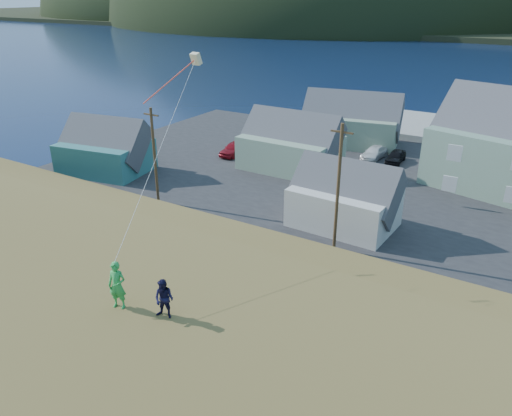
# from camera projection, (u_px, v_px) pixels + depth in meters

# --- Properties ---
(ground) EXTENTS (900.00, 900.00, 0.00)m
(ground) POSITION_uv_depth(u_px,v_px,m) (343.00, 264.00, 34.90)
(ground) COLOR #0A1638
(ground) RESTS_ON ground
(grass_strip) EXTENTS (110.00, 8.00, 0.10)m
(grass_strip) POSITION_uv_depth(u_px,v_px,m) (331.00, 277.00, 33.32)
(grass_strip) COLOR #4C3D19
(grass_strip) RESTS_ON ground
(waterfront_lot) EXTENTS (72.00, 36.00, 0.12)m
(waterfront_lot) POSITION_uv_depth(u_px,v_px,m) (411.00, 188.00, 48.15)
(waterfront_lot) COLOR #28282B
(waterfront_lot) RESTS_ON ground
(wharf) EXTENTS (26.00, 14.00, 0.90)m
(wharf) POSITION_uv_depth(u_px,v_px,m) (414.00, 125.00, 68.82)
(wharf) COLOR gray
(wharf) RESTS_ON ground
(shed_teal) EXTENTS (9.87, 7.71, 7.06)m
(shed_teal) POSITION_uv_depth(u_px,v_px,m) (105.00, 148.00, 51.50)
(shed_teal) COLOR #306C70
(shed_teal) RESTS_ON waterfront_lot
(shed_palegreen_near) EXTENTS (10.38, 6.66, 7.49)m
(shed_palegreen_near) POSITION_uv_depth(u_px,v_px,m) (291.00, 144.00, 52.25)
(shed_palegreen_near) COLOR gray
(shed_palegreen_near) RESTS_ON waterfront_lot
(shed_white) EXTENTS (8.54, 5.91, 6.65)m
(shed_white) POSITION_uv_depth(u_px,v_px,m) (345.00, 197.00, 39.50)
(shed_white) COLOR silver
(shed_white) RESTS_ON waterfront_lot
(shed_palegreen_far) EXTENTS (12.73, 8.71, 7.89)m
(shed_palegreen_far) POSITION_uv_depth(u_px,v_px,m) (351.00, 120.00, 60.78)
(shed_palegreen_far) COLOR gray
(shed_palegreen_far) RESTS_ON waterfront_lot
(utility_poles) EXTENTS (33.11, 0.24, 9.71)m
(utility_poles) POSITION_uv_depth(u_px,v_px,m) (342.00, 192.00, 34.65)
(utility_poles) COLOR #47331E
(utility_poles) RESTS_ON waterfront_lot
(parked_cars) EXTENTS (23.99, 12.93, 1.54)m
(parked_cars) POSITION_uv_depth(u_px,v_px,m) (330.00, 148.00, 57.47)
(parked_cars) COLOR white
(parked_cars) RESTS_ON waterfront_lot
(kite_flyer_green) EXTENTS (0.76, 0.61, 1.81)m
(kite_flyer_green) POSITION_uv_depth(u_px,v_px,m) (117.00, 285.00, 17.53)
(kite_flyer_green) COLOR green
(kite_flyer_green) RESTS_ON hillside
(kite_flyer_navy) EXTENTS (0.81, 0.69, 1.47)m
(kite_flyer_navy) POSITION_uv_depth(u_px,v_px,m) (164.00, 299.00, 17.05)
(kite_flyer_navy) COLOR black
(kite_flyer_navy) RESTS_ON hillside
(kite_rig) EXTENTS (2.18, 4.74, 11.07)m
(kite_rig) POSITION_uv_depth(u_px,v_px,m) (191.00, 65.00, 23.23)
(kite_rig) COLOR beige
(kite_rig) RESTS_ON ground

